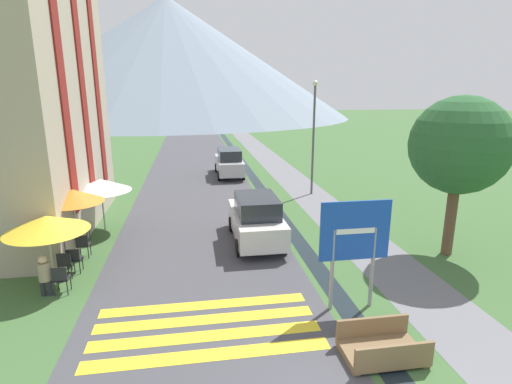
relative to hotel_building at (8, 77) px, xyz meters
The scene contains 23 objects.
ground_plane 13.74m from the hotel_building, 40.41° to the left, with size 160.00×160.00×0.00m, color #3D6033.
road 20.20m from the hotel_building, 69.04° to the left, with size 6.40×60.00×0.01m.
footpath 23.01m from the hotel_building, 54.17° to the left, with size 2.20×60.00×0.01m.
drainage_channel 21.75m from the hotel_building, 59.52° to the left, with size 0.60×60.00×0.00m.
crosswalk_marking 12.32m from the hotel_building, 50.02° to the right, with size 5.44×2.54×0.01m.
mountain_distant 69.63m from the hotel_building, 87.68° to the left, with size 72.15×72.15×23.17m.
hotel_building is the anchor object (origin of this frame).
road_sign 13.92m from the hotel_building, 36.32° to the right, with size 1.86×0.11×2.94m.
footbridge 15.64m from the hotel_building, 43.13° to the right, with size 1.70×1.10×0.65m.
parked_car_near 10.74m from the hotel_building, 17.46° to the right, with size 1.80×4.05×1.82m.
parked_car_far 13.91m from the hotel_building, 45.07° to the left, with size 1.72×4.44×1.82m.
cafe_chair_far_right 6.36m from the hotel_building, 36.19° to the right, with size 0.40×0.40×0.85m.
cafe_chair_near_right 7.75m from the hotel_building, 57.29° to the right, with size 0.40×0.40×0.85m.
cafe_chair_near_left 7.88m from the hotel_building, 60.42° to the right, with size 0.40×0.40×0.85m.
cafe_chair_middle 7.11m from the hotel_building, 49.29° to the right, with size 0.40×0.40×0.85m.
cafe_chair_nearest 8.62m from the hotel_building, 63.62° to the right, with size 0.40×0.40×0.85m.
cafe_umbrella_front_yellow 7.19m from the hotel_building, 64.39° to the right, with size 2.31×2.31×2.16m.
cafe_umbrella_middle_orange 5.67m from the hotel_building, 49.07° to the right, with size 2.01×2.01×2.37m.
cafe_umbrella_rear_white 5.19m from the hotel_building, 12.94° to the right, with size 2.35×2.35×2.18m.
person_seated_far 8.39m from the hotel_building, 66.86° to the right, with size 0.32×0.32×1.19m.
person_standing_terrace 7.02m from the hotel_building, 59.78° to the right, with size 0.32×0.32×1.69m.
streetlamp 13.90m from the hotel_building, 15.79° to the left, with size 0.28×0.28×6.05m.
tree_by_path 16.38m from the hotel_building, 18.12° to the right, with size 3.24×3.24×5.46m.
Camera 1 is at (-2.68, -4.87, 5.65)m, focal length 28.00 mm.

